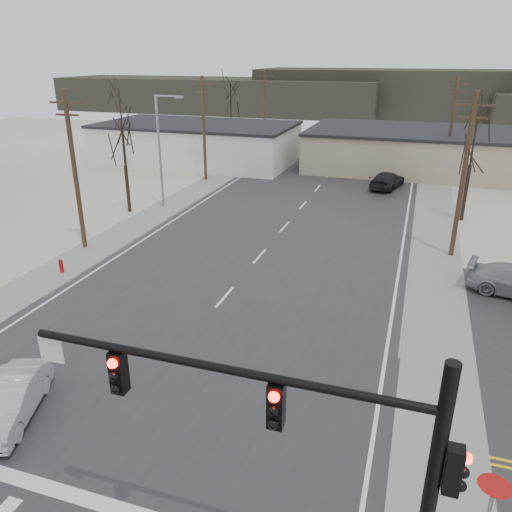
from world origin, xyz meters
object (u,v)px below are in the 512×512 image
Objects in this scene: sedan_crossing at (10,400)px; car_far_a at (387,180)px; traffic_signal_mast at (330,455)px; fire_hydrant at (61,266)px; car_far_b at (318,133)px.

sedan_crossing is 38.45m from car_far_a.
fire_hydrant is at bearing 141.87° from traffic_signal_mast.
sedan_crossing is 0.98× the size of car_far_b.
car_far_a is at bearing 54.96° from sedan_crossing.
car_far_a is (9.85, 37.17, 0.05)m from sedan_crossing.
car_far_b is (-2.51, 65.04, 0.04)m from sedan_crossing.
traffic_signal_mast reaches higher than car_far_a.
traffic_signal_mast reaches higher than car_far_b.
sedan_crossing is 65.09m from car_far_b.
fire_hydrant is 0.17× the size of car_far_a.
sedan_crossing reaches higher than fire_hydrant.
car_far_a is 1.18× the size of car_far_b.
fire_hydrant is (-18.09, 14.20, -4.22)m from traffic_signal_mast.
fire_hydrant is 0.20× the size of sedan_crossing.
car_far_a reaches higher than sedan_crossing.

